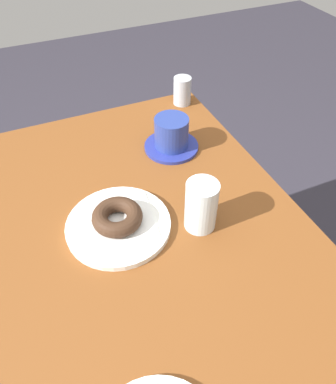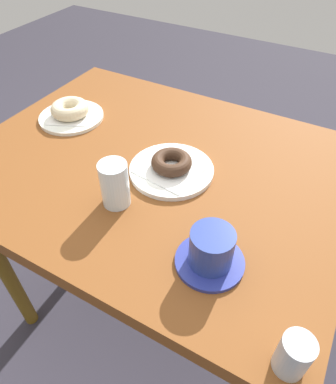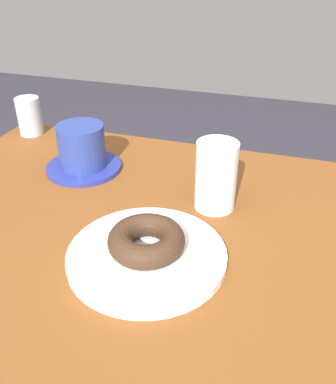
{
  "view_description": "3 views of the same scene",
  "coord_description": "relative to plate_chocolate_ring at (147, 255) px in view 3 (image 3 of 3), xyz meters",
  "views": [
    {
      "loc": [
        0.43,
        -0.09,
        1.33
      ],
      "look_at": [
        -0.09,
        0.14,
        0.77
      ],
      "focal_mm": 34.23,
      "sensor_mm": 36.0,
      "label": 1
    },
    {
      "loc": [
        -0.39,
        0.62,
        1.33
      ],
      "look_at": [
        -0.11,
        0.11,
        0.78
      ],
      "focal_mm": 32.74,
      "sensor_mm": 36.0,
      "label": 2
    },
    {
      "loc": [
        0.1,
        -0.4,
        1.12
      ],
      "look_at": [
        -0.07,
        0.13,
        0.78
      ],
      "focal_mm": 39.23,
      "sensor_mm": 36.0,
      "label": 3
    }
  ],
  "objects": [
    {
      "name": "coffee_cup",
      "position": [
        -0.2,
        0.21,
        0.03
      ],
      "size": [
        0.14,
        0.14,
        0.09
      ],
      "color": "navy",
      "rests_on": "table"
    },
    {
      "name": "table",
      "position": [
        0.06,
        -0.01,
        -0.09
      ],
      "size": [
        1.01,
        0.79,
        0.74
      ],
      "color": "brown",
      "rests_on": "ground_plane"
    },
    {
      "name": "napkin_chocolate_ring",
      "position": [
        0.0,
        0.0,
        0.01
      ],
      "size": [
        0.16,
        0.16,
        0.0
      ],
      "primitive_type": "cube",
      "rotation": [
        0.0,
        0.0,
        -0.12
      ],
      "color": "white",
      "rests_on": "plate_chocolate_ring"
    },
    {
      "name": "water_glass",
      "position": [
        0.06,
        0.16,
        0.05
      ],
      "size": [
        0.07,
        0.07,
        0.11
      ],
      "primitive_type": "cylinder",
      "color": "silver",
      "rests_on": "table"
    },
    {
      "name": "donut_chocolate_ring",
      "position": [
        0.0,
        0.0,
        0.03
      ],
      "size": [
        0.1,
        0.1,
        0.03
      ],
      "primitive_type": "torus",
      "color": "#3C2618",
      "rests_on": "napkin_chocolate_ring"
    },
    {
      "name": "sugar_jar",
      "position": [
        -0.39,
        0.33,
        0.03
      ],
      "size": [
        0.05,
        0.05,
        0.08
      ],
      "primitive_type": "cylinder",
      "color": "#AFB6BE",
      "rests_on": "table"
    },
    {
      "name": "plate_chocolate_ring",
      "position": [
        0.0,
        0.0,
        0.0
      ],
      "size": [
        0.22,
        0.22,
        0.01
      ],
      "primitive_type": "cylinder",
      "color": "white",
      "rests_on": "table"
    }
  ]
}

